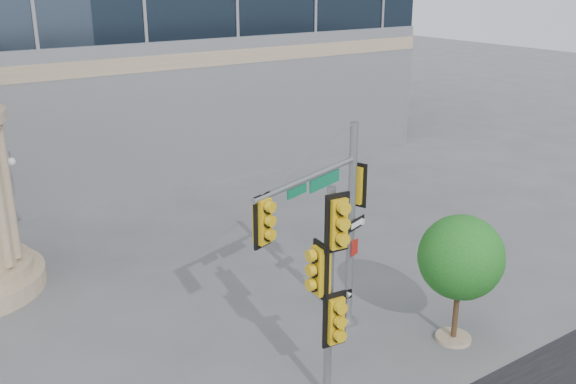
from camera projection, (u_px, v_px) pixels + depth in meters
ground at (328, 375)px, 14.31m from camera, size 120.00×120.00×0.00m
main_signal_pole at (330, 215)px, 14.66m from camera, size 3.93×1.65×5.26m
secondary_signal_pole at (330, 282)px, 12.58m from camera, size 0.81×0.66×4.71m
street_tree at (461, 260)px, 15.06m from camera, size 2.07×2.02×3.22m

